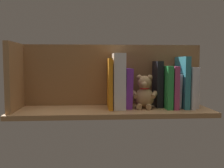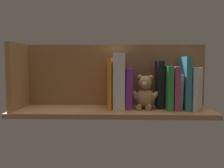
{
  "view_description": "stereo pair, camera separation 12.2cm",
  "coord_description": "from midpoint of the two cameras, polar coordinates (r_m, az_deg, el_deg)",
  "views": [
    {
      "loc": [
        8.31,
        121.75,
        22.06
      ],
      "look_at": [
        0.0,
        0.0,
        11.96
      ],
      "focal_mm": 41.14,
      "sensor_mm": 36.0,
      "label": 1
    },
    {
      "loc": [
        -3.92,
        121.97,
        22.06
      ],
      "look_at": [
        0.0,
        0.0,
        11.96
      ],
      "focal_mm": 41.14,
      "sensor_mm": 36.0,
      "label": 2
    }
  ],
  "objects": [
    {
      "name": "book_5",
      "position": [
        1.28,
        9.21,
        -0.62
      ],
      "size": [
        2.74,
        17.16,
        20.51
      ],
      "primitive_type": "cube",
      "color": "green",
      "rests_on": "ground_plane"
    },
    {
      "name": "shelf_side_divider",
      "position": [
        1.29,
        -23.36,
        1.52
      ],
      "size": [
        2.4,
        22.42,
        31.39
      ],
      "primitive_type": "cube",
      "color": "#A87A4C",
      "rests_on": "ground_plane"
    },
    {
      "name": "book_8",
      "position": [
        1.24,
        -3.3,
        0.14
      ],
      "size": [
        1.84,
        17.16,
        24.24
      ],
      "primitive_type": "cube",
      "color": "orange",
      "rests_on": "ground_plane"
    },
    {
      "name": "ground_plane",
      "position": [
        1.24,
        -2.84,
        -6.03
      ],
      "size": [
        94.6,
        28.42,
        2.2
      ],
      "primitive_type": "cube",
      "color": "#A87A4C"
    },
    {
      "name": "dictionary_thick_white",
      "position": [
        1.25,
        -1.36,
        0.7
      ],
      "size": [
        5.69,
        16.2,
        26.55
      ],
      "primitive_type": "cube",
      "color": "white",
      "rests_on": "ground_plane"
    },
    {
      "name": "book_2",
      "position": [
        1.3,
        12.74,
        0.41
      ],
      "size": [
        2.57,
        16.86,
        25.03
      ],
      "primitive_type": "cube",
      "color": "teal",
      "rests_on": "ground_plane"
    },
    {
      "name": "book_3",
      "position": [
        1.31,
        11.43,
        -1.39
      ],
      "size": [
        2.09,
        14.02,
        16.63
      ],
      "primitive_type": "cube",
      "rotation": [
        0.0,
        -0.02,
        0.0
      ],
      "color": "silver",
      "rests_on": "ground_plane"
    },
    {
      "name": "book_6",
      "position": [
        1.3,
        7.48,
        0.0
      ],
      "size": [
        3.08,
        11.38,
        22.87
      ],
      "primitive_type": "cube",
      "color": "black",
      "rests_on": "ground_plane"
    },
    {
      "name": "book_1",
      "position": [
        1.3,
        13.93,
        -0.69
      ],
      "size": [
        1.89,
        18.01,
        20.09
      ],
      "primitive_type": "cube",
      "color": "silver",
      "rests_on": "ground_plane"
    },
    {
      "name": "book_4",
      "position": [
        1.29,
        10.54,
        -0.64
      ],
      "size": [
        2.44,
        17.18,
        20.38
      ],
      "primitive_type": "cube",
      "color": "#B23F72",
      "rests_on": "ground_plane"
    },
    {
      "name": "book_0",
      "position": [
        1.33,
        14.79,
        -0.64
      ],
      "size": [
        2.57,
        14.35,
        19.92
      ],
      "primitive_type": "cube",
      "color": "silver",
      "rests_on": "ground_plane"
    },
    {
      "name": "book_7",
      "position": [
        1.27,
        0.81,
        -0.89
      ],
      "size": [
        3.64,
        13.89,
        19.36
      ],
      "primitive_type": "cube",
      "rotation": [
        0.0,
        -0.03,
        0.0
      ],
      "color": "purple",
      "rests_on": "ground_plane"
    },
    {
      "name": "teddy_bear",
      "position": [
        1.25,
        4.46,
        -2.12
      ],
      "size": [
        12.9,
        11.83,
        16.3
      ],
      "rotation": [
        0.0,
        0.0,
        -0.22
      ],
      "color": "tan",
      "rests_on": "ground_plane"
    },
    {
      "name": "shelf_back_panel",
      "position": [
        1.34,
        -2.96,
        2.0
      ],
      "size": [
        94.6,
        1.5,
        31.39
      ],
      "primitive_type": "cube",
      "color": "olive",
      "rests_on": "ground_plane"
    }
  ]
}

